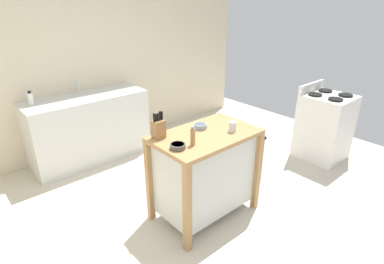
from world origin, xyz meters
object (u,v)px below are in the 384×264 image
Objects in this scene: bowl_ceramic_wide at (178,146)px; pepper_grinder at (193,136)px; knife_block at (159,128)px; trash_bin at (246,161)px; kitchen_island at (205,170)px; bowl_ceramic_small at (200,126)px; bottle_spray_cleaner at (31,98)px; stove at (324,127)px; drinking_cup at (233,127)px; sink_faucet at (79,86)px.

pepper_grinder is at bearing -11.77° from bowl_ceramic_wide.
trash_bin is at bearing -6.99° from knife_block.
bowl_ceramic_small is at bearing 70.25° from kitchen_island.
kitchen_island is 6.08× the size of bottle_spray_cleaner.
stove is at bearing -2.29° from bowl_ceramic_wide.
knife_block reaches higher than kitchen_island.
pepper_grinder reaches higher than bowl_ceramic_wide.
bowl_ceramic_wide is 0.63m from drinking_cup.
stove is at bearing -1.70° from pepper_grinder.
drinking_cup is 2.30m from sink_faucet.
knife_block is 1.35m from trash_bin.
bowl_ceramic_small is 0.72× the size of pepper_grinder.
knife_block is 0.40× the size of trash_bin.
knife_block reaches higher than drinking_cup.
pepper_grinder is at bearing -87.14° from sink_faucet.
knife_block is 0.24× the size of stove.
kitchen_island is 0.59m from bowl_ceramic_wide.
sink_faucet is at bearing 2.78° from bottle_spray_cleaner.
knife_block is 1.94m from bottle_spray_cleaner.
bottle_spray_cleaner is at bearing 105.49° from bowl_ceramic_wide.
kitchen_island is at bearing -109.75° from bowl_ceramic_small.
bottle_spray_cleaner is 3.87m from stove.
drinking_cup reaches higher than trash_bin.
bottle_spray_cleaner is 0.16× the size of stove.
bowl_ceramic_wide is 0.63× the size of sink_faucet.
bowl_ceramic_small is at bearing 176.09° from trash_bin.
stove is (2.52, -0.10, -0.48)m from bowl_ceramic_wide.
kitchen_island is 0.45m from bowl_ceramic_small.
knife_block is 1.93× the size of bowl_ceramic_small.
sink_faucet reaches higher than kitchen_island.
bottle_spray_cleaner is at bearing 144.35° from stove.
bowl_ceramic_wide is (-0.40, -0.07, 0.43)m from kitchen_island.
sink_faucet is (-1.11, 2.01, 0.71)m from trash_bin.
kitchen_island is at bearing 21.98° from pepper_grinder.
drinking_cup is 1.96m from stove.
kitchen_island reaches higher than trash_bin.
kitchen_island is 7.80× the size of bowl_ceramic_small.
bottle_spray_cleaner is at bearing 108.79° from pepper_grinder.
trash_bin is at bearing 6.08° from kitchen_island.
pepper_grinder is at bearing 176.54° from drinking_cup.
bottle_spray_cleaner is (-0.99, 2.06, 0.48)m from kitchen_island.
sink_faucet is at bearing 99.87° from kitchen_island.
bowl_ceramic_small is at bearing 125.37° from drinking_cup.
pepper_grinder is (0.15, -0.03, 0.06)m from bowl_ceramic_wide.
bowl_ceramic_small is 1.32× the size of drinking_cup.
pepper_grinder is 2.44m from stove.
pepper_grinder reaches higher than bottle_spray_cleaner.
kitchen_island is at bearing 10.27° from bowl_ceramic_wide.
bowl_ceramic_small is 0.78× the size of bottle_spray_cleaner.
stove is (1.89, -0.04, -0.51)m from drinking_cup.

